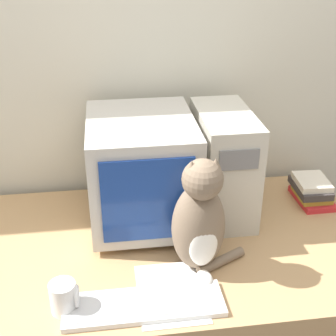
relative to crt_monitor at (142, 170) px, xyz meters
The scene contains 10 objects.
wall_back 0.46m from the crt_monitor, 83.64° to the left, with size 7.00×0.05×2.50m.
desk 0.60m from the crt_monitor, 78.28° to the right, with size 1.62×0.88×0.71m.
crt_monitor is the anchor object (origin of this frame).
computer_tower 0.33m from the crt_monitor, ahead, with size 0.20×0.41×0.43m.
keyboard 0.54m from the crt_monitor, 94.88° to the right, with size 0.50×0.15×0.02m.
cat 0.37m from the crt_monitor, 64.39° to the right, with size 0.27×0.22×0.42m.
book_stack 0.74m from the crt_monitor, ahead, with size 0.15×0.21×0.11m.
pen 0.52m from the crt_monitor, 116.47° to the right, with size 0.15×0.01×0.01m.
paper_sheet 0.50m from the crt_monitor, 83.98° to the right, with size 0.21×0.30×0.00m.
mug 0.58m from the crt_monitor, 120.45° to the right, with size 0.09×0.08×0.10m.
Camera 1 is at (-0.15, -0.97, 1.75)m, focal length 50.00 mm.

